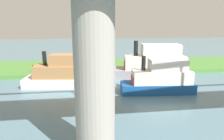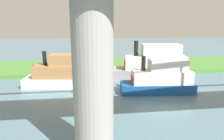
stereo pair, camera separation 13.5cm
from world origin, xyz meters
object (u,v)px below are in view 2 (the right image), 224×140
Objects in this scene: bridge_pylon at (93,79)px; skiff_small at (62,73)px; person_on_bank at (73,65)px; motorboat_white at (153,65)px; mooring_post at (33,69)px; riverboat_paddlewheel at (160,79)px.

skiff_small is at bearing -77.37° from bridge_pylon.
bridge_pylon reaches higher than person_on_bank.
skiff_small is (11.92, 2.22, -0.34)m from motorboat_white.
bridge_pylon is 6.47× the size of person_on_bank.
mooring_post is 18.24m from riverboat_paddlewheel.
person_on_bank is at bearing -172.76° from mooring_post.
skiff_small is at bearing 81.95° from person_on_bank.
mooring_post is 17.10m from motorboat_white.
motorboat_white is 12.13m from skiff_small.
skiff_small is (-4.72, 6.06, 0.56)m from mooring_post.
bridge_pylon is 13.19m from riverboat_paddlewheel.
riverboat_paddlewheel is (1.19, 5.86, -0.42)m from motorboat_white.
motorboat_white is 1.30× the size of riverboat_paddlewheel.
bridge_pylon reaches higher than riverboat_paddlewheel.
skiff_small reaches higher than mooring_post.
person_on_bank is at bearing -46.84° from riverboat_paddlewheel.
skiff_small is (10.73, -3.64, 0.08)m from riverboat_paddlewheel.
person_on_bank is 6.85m from skiff_small.
person_on_bank is 14.28m from riverboat_paddlewheel.
bridge_pylon is at bearing 95.99° from person_on_bank.
bridge_pylon is 21.15m from person_on_bank.
riverboat_paddlewheel reaches higher than mooring_post.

